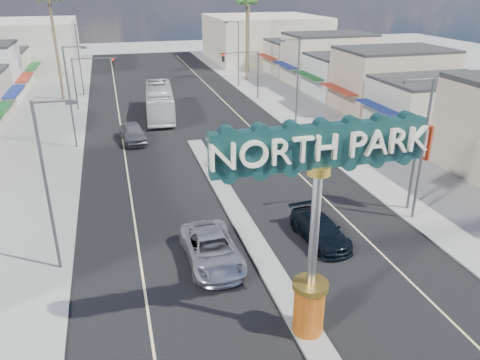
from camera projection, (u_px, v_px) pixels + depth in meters
ground at (192, 139)px, 44.97m from camera, size 160.00×160.00×0.00m
road at (192, 139)px, 44.97m from camera, size 20.00×120.00×0.01m
median_island at (235, 210)px, 30.76m from camera, size 1.30×30.00×0.16m
sidewalk_left at (37, 151)px, 41.51m from camera, size 8.00×120.00×0.12m
sidewalk_right at (326, 127)px, 48.39m from camera, size 8.00×120.00×0.12m
storefront_row_right at (355, 72)px, 61.21m from camera, size 12.00×42.00×6.00m
backdrop_far_left at (14, 46)px, 77.89m from camera, size 20.00×20.00×8.00m
backdrop_far_right at (264, 38)px, 88.69m from camera, size 20.00×20.00×8.00m
gateway_sign at (316, 210)px, 17.81m from camera, size 8.20×1.50×9.15m
traffic_signal_left at (90, 73)px, 53.44m from camera, size 5.09×0.45×6.00m
traffic_signal_right at (244, 66)px, 57.95m from camera, size 5.09×0.45×6.00m
streetlight_l_near at (49, 180)px, 22.69m from camera, size 2.03×0.22×9.00m
streetlight_l_mid at (71, 93)px, 40.42m from camera, size 2.03×0.22×9.00m
streetlight_l_far at (80, 56)px, 59.92m from camera, size 2.03×0.22×9.00m
streetlight_r_near at (421, 143)px, 27.82m from camera, size 2.03×0.22×9.00m
streetlight_r_mid at (296, 80)px, 45.54m from camera, size 2.03×0.22×9.00m
streetlight_r_far at (237, 50)px, 65.05m from camera, size 2.03×0.22×9.00m
palm_left_far at (50, 4)px, 54.99m from camera, size 2.60×2.60×13.10m
palm_right_mid at (247, 6)px, 67.05m from camera, size 2.60×2.60×12.10m
suv_left at (212, 249)px, 24.91m from camera, size 2.79×5.86×1.61m
suv_right at (320, 230)px, 27.04m from camera, size 2.43×5.13×1.45m
car_parked_left at (133, 133)px, 43.79m from camera, size 2.57×5.33×1.75m
city_bus at (160, 101)px, 51.88m from camera, size 3.83×12.18×3.34m
bank_pylon_sign at (417, 145)px, 29.27m from camera, size 0.86×1.77×5.79m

